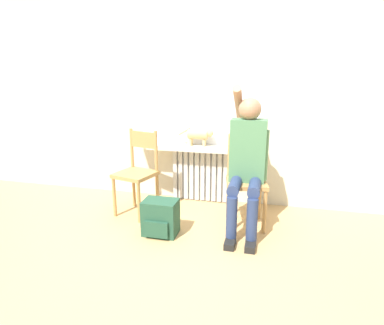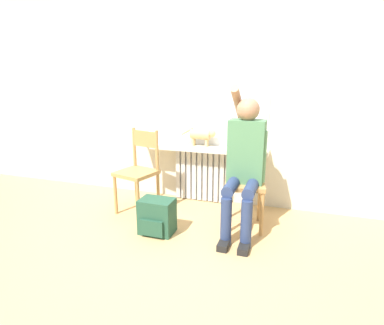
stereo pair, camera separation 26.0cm
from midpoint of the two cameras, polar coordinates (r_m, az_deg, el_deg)
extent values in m
plane|color=tan|center=(2.98, -2.00, -14.44)|extent=(12.00, 12.00, 0.00)
cube|color=beige|center=(3.78, 4.50, 13.17)|extent=(7.00, 0.06, 2.70)
cube|color=silver|center=(3.89, 3.96, -2.23)|extent=(0.69, 0.05, 0.64)
cube|color=silver|center=(3.93, -0.57, -2.00)|extent=(0.05, 0.03, 0.61)
cube|color=silver|center=(3.91, 0.38, -2.09)|extent=(0.05, 0.03, 0.61)
cube|color=silver|center=(3.89, 1.34, -2.19)|extent=(0.05, 0.03, 0.61)
cube|color=silver|center=(3.87, 2.31, -2.28)|extent=(0.05, 0.03, 0.61)
cube|color=silver|center=(3.85, 3.29, -2.37)|extent=(0.05, 0.03, 0.61)
cube|color=silver|center=(3.84, 4.28, -2.47)|extent=(0.05, 0.03, 0.61)
cube|color=silver|center=(3.82, 5.28, -2.56)|extent=(0.05, 0.03, 0.61)
cube|color=silver|center=(3.81, 6.28, -2.66)|extent=(0.05, 0.03, 0.61)
cube|color=silver|center=(3.79, 7.30, -2.75)|extent=(0.05, 0.03, 0.61)
cube|color=silver|center=(3.78, 8.31, -2.84)|extent=(0.05, 0.03, 0.61)
cube|color=silver|center=(3.72, 3.75, 2.49)|extent=(1.53, 0.23, 0.05)
cube|color=white|center=(3.74, 4.36, 13.01)|extent=(1.47, 0.01, 1.30)
cube|color=#B2844C|center=(3.52, -7.82, -1.90)|extent=(0.46, 0.46, 0.04)
cylinder|color=#B2844C|center=(3.58, -11.43, -5.73)|extent=(0.04, 0.04, 0.43)
cylinder|color=#B2844C|center=(3.37, -7.38, -6.88)|extent=(0.04, 0.04, 0.43)
cylinder|color=#B2844C|center=(3.81, -7.97, -4.31)|extent=(0.04, 0.04, 0.43)
cylinder|color=#B2844C|center=(3.61, -3.99, -5.28)|extent=(0.04, 0.04, 0.43)
cylinder|color=#B2844C|center=(3.68, -8.23, 2.73)|extent=(0.04, 0.04, 0.44)
cylinder|color=#B2844C|center=(3.48, -4.13, 2.12)|extent=(0.04, 0.04, 0.44)
cube|color=#B2844C|center=(3.56, -6.29, 4.17)|extent=(0.34, 0.11, 0.18)
cube|color=#B2844C|center=(3.19, 11.65, -3.82)|extent=(0.44, 0.44, 0.04)
cylinder|color=#B2844C|center=(3.12, 8.55, -8.83)|extent=(0.04, 0.04, 0.43)
cylinder|color=#B2844C|center=(3.14, 14.65, -8.96)|extent=(0.04, 0.04, 0.43)
cylinder|color=#B2844C|center=(3.42, 8.49, -6.61)|extent=(0.04, 0.04, 0.43)
cylinder|color=#B2844C|center=(3.44, 14.02, -6.76)|extent=(0.04, 0.04, 0.43)
cylinder|color=#B2844C|center=(3.28, 8.81, 1.18)|extent=(0.04, 0.04, 0.44)
cylinder|color=#B2844C|center=(3.30, 14.54, 0.98)|extent=(0.04, 0.04, 0.44)
cube|color=#B2844C|center=(3.26, 11.78, 2.97)|extent=(0.34, 0.09, 0.18)
cylinder|color=navy|center=(3.01, 9.53, -4.12)|extent=(0.11, 0.42, 0.11)
cylinder|color=navy|center=(2.99, 12.94, -4.43)|extent=(0.11, 0.42, 0.11)
cylinder|color=navy|center=(2.92, 8.64, -10.38)|extent=(0.10, 0.10, 0.44)
cylinder|color=navy|center=(2.90, 12.20, -10.75)|extent=(0.10, 0.10, 0.44)
cube|color=black|center=(2.96, 8.28, -14.22)|extent=(0.09, 0.20, 0.06)
cube|color=black|center=(2.94, 11.85, -14.62)|extent=(0.09, 0.20, 0.06)
cube|color=#4C7F56|center=(3.12, 12.00, 1.90)|extent=(0.34, 0.20, 0.61)
sphere|color=#A87A5B|center=(3.06, 12.40, 9.18)|extent=(0.21, 0.21, 0.21)
cylinder|color=#A87A5B|center=(3.21, 10.58, 10.17)|extent=(0.08, 0.50, 0.38)
cylinder|color=#4C7F56|center=(3.08, 14.70, 0.97)|extent=(0.08, 0.08, 0.48)
cylinder|color=#DBB77A|center=(3.71, 3.49, 5.00)|extent=(0.23, 0.11, 0.11)
sphere|color=#DBB77A|center=(3.68, 5.63, 5.13)|extent=(0.09, 0.09, 0.09)
cone|color=#DBB77A|center=(3.65, 5.56, 5.68)|extent=(0.03, 0.03, 0.03)
cone|color=#DBB77A|center=(3.69, 5.72, 5.78)|extent=(0.03, 0.03, 0.03)
cylinder|color=#DBB77A|center=(3.68, 4.56, 3.37)|extent=(0.03, 0.03, 0.08)
cylinder|color=#DBB77A|center=(3.74, 4.78, 3.53)|extent=(0.03, 0.03, 0.08)
cylinder|color=#DBB77A|center=(3.73, 2.16, 3.53)|extent=(0.03, 0.03, 0.08)
cylinder|color=#DBB77A|center=(3.78, 2.41, 3.69)|extent=(0.03, 0.03, 0.08)
cylinder|color=#DBB77A|center=(3.75, 1.13, 5.57)|extent=(0.15, 0.03, 0.10)
cube|color=#234C38|center=(3.13, -3.84, -9.52)|extent=(0.32, 0.23, 0.34)
cube|color=#234C38|center=(3.05, -4.74, -11.63)|extent=(0.23, 0.03, 0.15)
camera|label=1|loc=(0.13, -87.82, 0.58)|focal=30.00mm
camera|label=2|loc=(0.13, 92.18, -0.58)|focal=30.00mm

